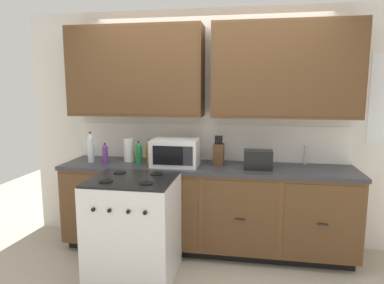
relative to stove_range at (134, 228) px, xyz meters
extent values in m
plane|color=#B2A893|center=(0.58, 0.33, -0.47)|extent=(8.00, 8.00, 0.00)
cube|color=white|center=(0.58, 0.96, 0.82)|extent=(4.22, 0.05, 2.58)
cube|color=white|center=(0.58, 0.93, 0.67)|extent=(3.02, 0.01, 0.40)
cube|color=brown|center=(-0.20, 0.76, 1.44)|extent=(1.46, 0.34, 0.95)
cube|color=brown|center=(-0.20, 0.59, 1.44)|extent=(1.43, 0.01, 0.89)
cube|color=brown|center=(1.36, 0.76, 1.44)|extent=(1.46, 0.34, 0.95)
cube|color=brown|center=(1.36, 0.59, 1.44)|extent=(1.43, 0.01, 0.89)
cube|color=black|center=(0.58, 0.66, -0.42)|extent=(2.96, 0.48, 0.10)
cube|color=brown|center=(0.58, 0.63, 0.03)|extent=(3.02, 0.60, 0.80)
cube|color=brown|center=(-0.55, 0.33, 0.03)|extent=(0.69, 0.01, 0.73)
cube|color=black|center=(-0.55, 0.31, 0.02)|extent=(0.10, 0.01, 0.01)
cube|color=brown|center=(0.20, 0.33, 0.03)|extent=(0.69, 0.01, 0.73)
cube|color=black|center=(0.20, 0.31, 0.02)|extent=(0.10, 0.01, 0.01)
cube|color=brown|center=(0.96, 0.33, 0.03)|extent=(0.69, 0.01, 0.73)
cube|color=black|center=(0.96, 0.31, 0.02)|extent=(0.10, 0.01, 0.01)
cube|color=brown|center=(1.71, 0.33, 0.03)|extent=(0.69, 0.01, 0.73)
cube|color=black|center=(1.71, 0.31, 0.02)|extent=(0.10, 0.01, 0.01)
cube|color=#333338|center=(0.58, 0.63, 0.45)|extent=(3.05, 0.63, 0.04)
cube|color=#A8AAAF|center=(1.60, 0.66, 0.45)|extent=(0.56, 0.38, 0.02)
cube|color=white|center=(0.00, 0.00, -0.01)|extent=(0.76, 0.66, 0.92)
cube|color=black|center=(0.00, 0.00, 0.46)|extent=(0.74, 0.65, 0.02)
cylinder|color=black|center=(-0.18, -0.16, 0.47)|extent=(0.12, 0.12, 0.01)
cylinder|color=black|center=(0.18, -0.16, 0.47)|extent=(0.12, 0.12, 0.01)
cylinder|color=black|center=(-0.18, 0.16, 0.47)|extent=(0.12, 0.12, 0.01)
cylinder|color=black|center=(0.18, 0.16, 0.47)|extent=(0.12, 0.12, 0.01)
cylinder|color=black|center=(-0.22, -0.34, 0.28)|extent=(0.03, 0.02, 0.03)
cylinder|color=black|center=(-0.08, -0.34, 0.28)|extent=(0.03, 0.02, 0.03)
cylinder|color=black|center=(0.08, -0.34, 0.28)|extent=(0.03, 0.02, 0.03)
cylinder|color=black|center=(0.22, -0.34, 0.28)|extent=(0.03, 0.02, 0.03)
cube|color=white|center=(0.27, 0.58, 0.61)|extent=(0.48, 0.36, 0.28)
cube|color=black|center=(0.23, 0.40, 0.61)|extent=(0.31, 0.01, 0.19)
cube|color=#28282D|center=(0.43, 0.40, 0.61)|extent=(0.10, 0.01, 0.19)
cube|color=black|center=(1.12, 0.56, 0.56)|extent=(0.28, 0.18, 0.19)
cube|color=black|center=(1.07, 0.56, 0.65)|extent=(0.02, 0.13, 0.01)
cube|color=black|center=(1.17, 0.56, 0.65)|extent=(0.02, 0.13, 0.01)
cube|color=#52361E|center=(0.71, 0.70, 0.58)|extent=(0.11, 0.14, 0.22)
cylinder|color=black|center=(0.68, 0.69, 0.73)|extent=(0.02, 0.02, 0.09)
cylinder|color=black|center=(0.70, 0.69, 0.73)|extent=(0.02, 0.02, 0.09)
cylinder|color=black|center=(0.72, 0.69, 0.73)|extent=(0.02, 0.02, 0.09)
cylinder|color=black|center=(0.74, 0.69, 0.73)|extent=(0.02, 0.02, 0.09)
cylinder|color=#B2B5BA|center=(1.60, 0.84, 0.57)|extent=(0.02, 0.02, 0.20)
cylinder|color=white|center=(-0.28, 0.69, 0.60)|extent=(0.12, 0.12, 0.26)
cylinder|color=#237A38|center=(-0.14, 0.62, 0.56)|extent=(0.07, 0.07, 0.19)
cone|color=#237A38|center=(-0.14, 0.62, 0.68)|extent=(0.06, 0.06, 0.05)
cylinder|color=black|center=(-0.14, 0.62, 0.70)|extent=(0.02, 0.02, 0.02)
cylinder|color=#663384|center=(-0.49, 0.54, 0.56)|extent=(0.06, 0.06, 0.18)
cone|color=#663384|center=(-0.49, 0.54, 0.67)|extent=(0.05, 0.05, 0.04)
cylinder|color=black|center=(-0.49, 0.54, 0.68)|extent=(0.02, 0.02, 0.02)
cylinder|color=#9E6619|center=(-0.04, 0.66, 0.57)|extent=(0.07, 0.07, 0.21)
cone|color=#9E6619|center=(-0.04, 0.66, 0.70)|extent=(0.06, 0.06, 0.05)
cylinder|color=black|center=(-0.04, 0.66, 0.72)|extent=(0.02, 0.02, 0.02)
cylinder|color=silver|center=(-0.67, 0.58, 0.60)|extent=(0.07, 0.07, 0.27)
cone|color=silver|center=(-0.67, 0.58, 0.77)|extent=(0.06, 0.06, 0.07)
cylinder|color=black|center=(-0.67, 0.58, 0.79)|extent=(0.02, 0.02, 0.02)
camera|label=1|loc=(1.03, -2.85, 1.27)|focal=32.12mm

